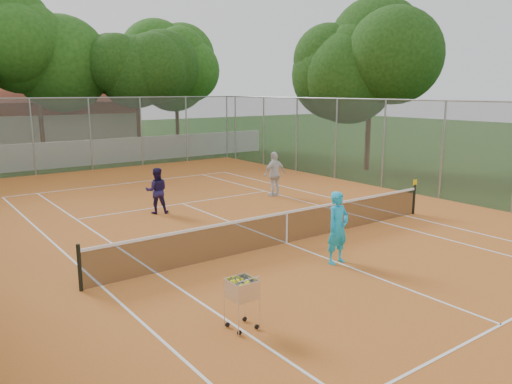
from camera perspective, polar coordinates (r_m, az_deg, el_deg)
ground at (r=14.65m, az=3.49°, el=-5.94°), size 120.00×120.00×0.00m
court_pad at (r=14.65m, az=3.49°, el=-5.90°), size 18.00×34.00×0.02m
court_lines at (r=14.65m, az=3.49°, el=-5.85°), size 10.98×23.78×0.01m
tennis_net at (r=14.51m, az=3.52°, el=-4.02°), size 11.88×0.10×0.98m
perimeter_fence at (r=14.18m, az=3.59°, el=1.79°), size 18.00×34.00×4.00m
boundary_wall at (r=31.26m, az=-19.40°, el=4.20°), size 26.00×0.30×1.50m
clubhouse at (r=40.38m, az=-26.52°, el=7.24°), size 16.40×9.00×4.40m
tropical_trees at (r=33.93m, az=-21.42°, el=11.80°), size 29.00×19.00×10.00m
player_near at (r=12.92m, az=9.34°, el=-4.05°), size 0.70×0.48×1.88m
player_far_left at (r=18.29m, az=-11.28°, el=0.15°), size 0.99×0.90×1.67m
player_far_right at (r=20.88m, az=2.15°, el=2.07°), size 1.11×0.49×1.88m
ball_hopper at (r=9.46m, az=-1.62°, el=-12.44°), size 0.66×0.66×1.07m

